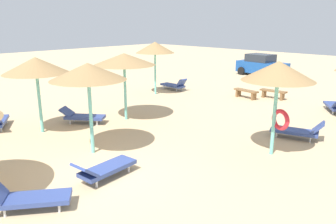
{
  "coord_description": "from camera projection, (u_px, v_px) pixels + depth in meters",
  "views": [
    {
      "loc": [
        7.92,
        -5.14,
        4.33
      ],
      "look_at": [
        0.0,
        3.0,
        1.2
      ],
      "focal_mm": 35.57,
      "sensor_mm": 36.0,
      "label": 1
    }
  ],
  "objects": [
    {
      "name": "parasol_5",
      "position": [
        155.0,
        48.0,
        19.52
      ],
      "size": [
        2.28,
        2.28,
        3.14
      ],
      "color": "#6BC6BC",
      "rests_on": "ground"
    },
    {
      "name": "lounger_7",
      "position": [
        82.0,
        116.0,
        14.46
      ],
      "size": [
        1.9,
        1.66,
        0.69
      ],
      "color": "#33478C",
      "rests_on": "ground"
    },
    {
      "name": "ground_plane",
      "position": [
        99.0,
        169.0,
        10.03
      ],
      "size": [
        80.0,
        80.0,
        0.0
      ],
      "primitive_type": "plane",
      "color": "#D1B284"
    },
    {
      "name": "parasol_7",
      "position": [
        124.0,
        59.0,
        14.38
      ],
      "size": [
        2.73,
        2.73,
        2.98
      ],
      "color": "#6BC6BC",
      "rests_on": "ground"
    },
    {
      "name": "lounger_2",
      "position": [
        27.0,
        198.0,
        7.79
      ],
      "size": [
        1.61,
        1.86,
        0.81
      ],
      "color": "#33478C",
      "rests_on": "ground"
    },
    {
      "name": "lounger_0",
      "position": [
        104.0,
        169.0,
        9.34
      ],
      "size": [
        0.81,
        1.94,
        0.71
      ],
      "color": "#33478C",
      "rests_on": "ground"
    },
    {
      "name": "parked_car",
      "position": [
        262.0,
        65.0,
        26.87
      ],
      "size": [
        4.16,
        2.32,
        1.72
      ],
      "color": "#194C9E",
      "rests_on": "ground"
    },
    {
      "name": "parasol_0",
      "position": [
        88.0,
        72.0,
        10.57
      ],
      "size": [
        2.46,
        2.46,
        3.04
      ],
      "color": "#6BC6BC",
      "rests_on": "ground"
    },
    {
      "name": "lounger_5",
      "position": [
        174.0,
        85.0,
        21.4
      ],
      "size": [
        1.87,
        0.71,
        0.81
      ],
      "color": "#33478C",
      "rests_on": "ground"
    },
    {
      "name": "bench_0",
      "position": [
        273.0,
        93.0,
        19.0
      ],
      "size": [
        1.51,
        0.46,
        0.49
      ],
      "color": "brown",
      "rests_on": "ground"
    },
    {
      "name": "parasol_3",
      "position": [
        36.0,
        66.0,
        12.67
      ],
      "size": [
        2.5,
        2.5,
        3.0
      ],
      "color": "#6BC6BC",
      "rests_on": "ground"
    },
    {
      "name": "bench_1",
      "position": [
        246.0,
        92.0,
        19.11
      ],
      "size": [
        1.54,
        0.58,
        0.49
      ],
      "color": "brown",
      "rests_on": "ground"
    },
    {
      "name": "parasol_4",
      "position": [
        278.0,
        72.0,
        10.44
      ],
      "size": [
        2.3,
        2.3,
        3.12
      ],
      "color": "#6BC6BC",
      "rests_on": "ground"
    },
    {
      "name": "lounger_1",
      "position": [
        335.0,
        106.0,
        16.15
      ],
      "size": [
        1.59,
        1.93,
        0.69
      ],
      "color": "#33478C",
      "rests_on": "ground"
    },
    {
      "name": "lounger_4",
      "position": [
        298.0,
        131.0,
        12.53
      ],
      "size": [
        1.97,
        1.17,
        0.77
      ],
      "color": "#33478C",
      "rests_on": "ground"
    }
  ]
}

